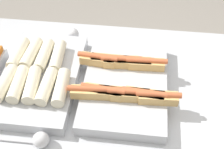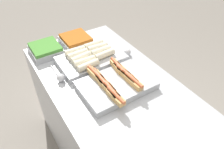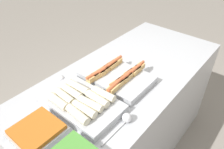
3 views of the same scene
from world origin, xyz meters
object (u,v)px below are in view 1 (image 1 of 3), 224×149
Objects in this scene: serving_spoon_near at (38,140)px; serving_spoon_far at (71,34)px; tray_hotdogs at (124,83)px; tray_wraps at (39,76)px.

serving_spoon_far is at bearing 90.58° from serving_spoon_near.
tray_hotdogs is at bearing 46.15° from serving_spoon_near.
serving_spoon_far is (0.07, 0.29, -0.01)m from tray_wraps.
tray_wraps is (-0.35, -0.00, 0.00)m from tray_hotdogs.
serving_spoon_far is (-0.28, 0.29, -0.01)m from tray_hotdogs.
tray_wraps is 0.30m from serving_spoon_far.
tray_hotdogs is 0.40m from serving_spoon_far.
serving_spoon_near is 0.57m from serving_spoon_far.
tray_hotdogs is 0.35m from tray_wraps.
tray_wraps is 0.29m from serving_spoon_near.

